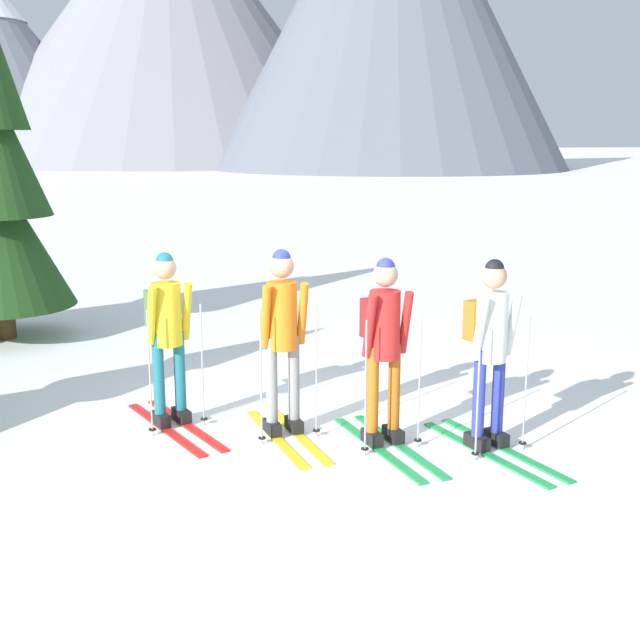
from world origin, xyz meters
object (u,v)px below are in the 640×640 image
at_px(skier_in_red, 384,341).
at_px(skier_in_white, 490,344).
at_px(skier_in_orange, 283,334).
at_px(skier_in_yellow, 167,330).

relative_size(skier_in_red, skier_in_white, 1.00).
bearing_deg(skier_in_orange, skier_in_yellow, 156.29).
height_order(skier_in_orange, skier_in_red, skier_in_orange).
height_order(skier_in_red, skier_in_white, skier_in_white).
height_order(skier_in_yellow, skier_in_red, skier_in_red).
relative_size(skier_in_orange, skier_in_red, 1.02).
xyz_separation_m(skier_in_yellow, skier_in_red, (1.93, -0.87, 0.02)).
bearing_deg(skier_in_red, skier_in_orange, 155.17).
relative_size(skier_in_yellow, skier_in_orange, 0.96).
bearing_deg(skier_in_red, skier_in_yellow, 155.79).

